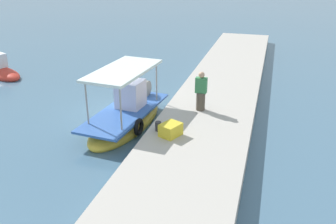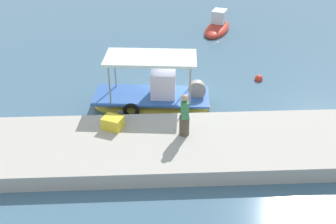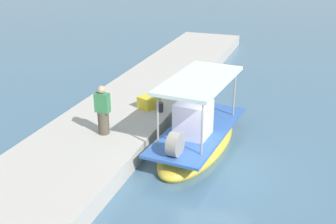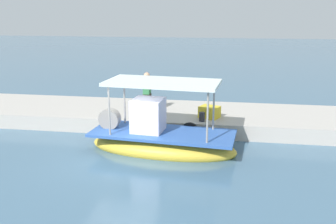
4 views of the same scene
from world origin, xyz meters
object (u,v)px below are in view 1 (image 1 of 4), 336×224
object	(u,v)px
main_fishing_boat	(127,115)
mooring_bollard	(158,126)
fisherman_near_bollard	(201,93)
moored_boat_near	(1,72)
marker_buoy	(120,80)
cargo_crate	(171,130)

from	to	relation	value
main_fishing_boat	mooring_bollard	distance (m)	2.40
fisherman_near_bollard	moored_boat_near	xyz separation A→B (m)	(3.46, 13.60, -1.17)
fisherman_near_bollard	marker_buoy	world-z (taller)	fisherman_near_bollard
cargo_crate	moored_boat_near	xyz separation A→B (m)	(6.30, 13.01, -0.61)
fisherman_near_bollard	mooring_bollard	bearing A→B (deg)	155.15
main_fishing_boat	moored_boat_near	world-z (taller)	main_fishing_boat
main_fishing_boat	mooring_bollard	xyz separation A→B (m)	(-1.39, -1.92, 0.35)
moored_boat_near	fisherman_near_bollard	bearing A→B (deg)	-104.26
mooring_bollard	cargo_crate	xyz separation A→B (m)	(-0.28, -0.59, 0.06)
mooring_bollard	marker_buoy	size ratio (longest dim) A/B	0.90
mooring_bollard	fisherman_near_bollard	bearing A→B (deg)	-24.85
fisherman_near_bollard	moored_boat_near	distance (m)	14.08
mooring_bollard	cargo_crate	distance (m)	0.66
fisherman_near_bollard	mooring_bollard	xyz separation A→B (m)	(-2.56, 1.19, -0.62)
fisherman_near_bollard	moored_boat_near	size ratio (longest dim) A/B	0.46
cargo_crate	main_fishing_boat	bearing A→B (deg)	56.49
fisherman_near_bollard	mooring_bollard	distance (m)	2.89
cargo_crate	marker_buoy	size ratio (longest dim) A/B	1.88
main_fishing_boat	marker_buoy	distance (m)	6.31
marker_buoy	main_fishing_boat	bearing A→B (deg)	-154.25
mooring_bollard	moored_boat_near	world-z (taller)	moored_boat_near
cargo_crate	marker_buoy	bearing A→B (deg)	35.60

